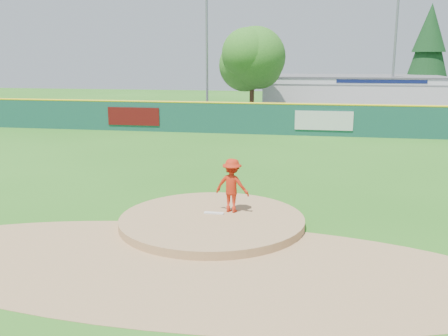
% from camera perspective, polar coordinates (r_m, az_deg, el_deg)
% --- Properties ---
extents(ground, '(120.00, 120.00, 0.00)m').
position_cam_1_polar(ground, '(15.01, -1.38, -6.49)').
color(ground, '#286B19').
rests_on(ground, ground).
extents(pitchers_mound, '(5.50, 5.50, 0.50)m').
position_cam_1_polar(pitchers_mound, '(15.01, -1.38, -6.49)').
color(pitchers_mound, '#9E774C').
rests_on(pitchers_mound, ground).
extents(pitching_rubber, '(0.60, 0.15, 0.04)m').
position_cam_1_polar(pitching_rubber, '(15.20, -1.16, -5.17)').
color(pitching_rubber, white).
rests_on(pitching_rubber, pitchers_mound).
extents(infield_dirt_arc, '(15.40, 15.40, 0.01)m').
position_cam_1_polar(infield_dirt_arc, '(12.28, -4.28, -10.96)').
color(infield_dirt_arc, '#9E774C').
rests_on(infield_dirt_arc, ground).
extents(parking_lot, '(44.00, 16.00, 0.02)m').
position_cam_1_polar(parking_lot, '(41.28, 6.29, 5.69)').
color(parking_lot, '#38383A').
rests_on(parking_lot, ground).
extents(pitcher, '(1.17, 0.82, 1.65)m').
position_cam_1_polar(pitcher, '(15.20, 0.92, -2.01)').
color(pitcher, '#B6250F').
rests_on(pitcher, pitchers_mound).
extents(van, '(4.90, 3.60, 1.24)m').
position_cam_1_polar(van, '(39.13, 0.29, 6.32)').
color(van, white).
rests_on(van, parking_lot).
extents(pool_building_grp, '(15.20, 8.20, 3.31)m').
position_cam_1_polar(pool_building_grp, '(46.10, 14.34, 8.16)').
color(pool_building_grp, silver).
rests_on(pool_building_grp, ground).
extents(fence_banners, '(16.17, 0.04, 1.20)m').
position_cam_1_polar(fence_banners, '(32.55, 0.16, 5.69)').
color(fence_banners, '#540C0C').
rests_on(fence_banners, ground).
extents(playground_slide, '(0.95, 2.68, 1.48)m').
position_cam_1_polar(playground_slide, '(40.34, -15.47, 6.21)').
color(playground_slide, '#1A33E2').
rests_on(playground_slide, ground).
extents(outfield_fence, '(40.00, 0.14, 2.07)m').
position_cam_1_polar(outfield_fence, '(32.24, 5.15, 5.73)').
color(outfield_fence, '#16483E').
rests_on(outfield_fence, ground).
extents(deciduous_tree, '(5.60, 5.60, 7.36)m').
position_cam_1_polar(deciduous_tree, '(39.19, 3.25, 12.05)').
color(deciduous_tree, '#382314').
rests_on(deciduous_tree, ground).
extents(conifer_tree, '(4.40, 4.40, 9.50)m').
position_cam_1_polar(conifer_tree, '(50.90, 22.35, 12.38)').
color(conifer_tree, '#382314').
rests_on(conifer_tree, ground).
extents(light_pole_left, '(1.75, 0.25, 11.00)m').
position_cam_1_polar(light_pole_left, '(41.86, -1.98, 14.14)').
color(light_pole_left, gray).
rests_on(light_pole_left, ground).
extents(light_pole_right, '(1.75, 0.25, 10.00)m').
position_cam_1_polar(light_pole_right, '(43.32, 18.94, 12.76)').
color(light_pole_right, gray).
rests_on(light_pole_right, ground).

